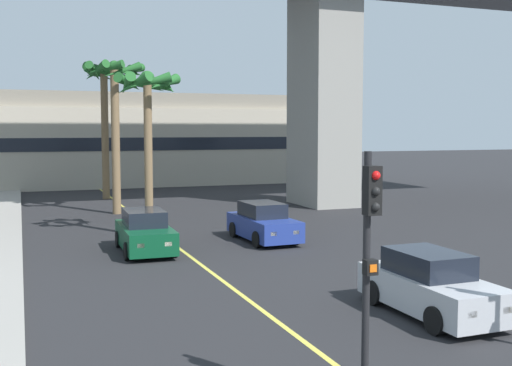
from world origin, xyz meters
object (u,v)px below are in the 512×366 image
(car_queue_second, at_px, (145,233))
(palm_tree_far_median, at_px, (114,91))
(traffic_light_median_near, at_px, (369,247))
(palm_tree_mid_median, at_px, (104,100))
(palm_tree_near_median, at_px, (147,100))
(car_queue_front, at_px, (263,223))
(car_queue_third, at_px, (430,286))

(car_queue_second, distance_m, palm_tree_far_median, 12.45)
(traffic_light_median_near, relative_size, palm_tree_far_median, 0.52)
(palm_tree_far_median, bearing_deg, traffic_light_median_near, -89.37)
(palm_tree_mid_median, bearing_deg, palm_tree_near_median, -90.66)
(car_queue_second, distance_m, traffic_light_median_near, 14.68)
(palm_tree_mid_median, bearing_deg, palm_tree_far_median, -93.15)
(palm_tree_near_median, bearing_deg, car_queue_front, -31.60)
(car_queue_front, relative_size, palm_tree_near_median, 0.60)
(car_queue_second, distance_m, palm_tree_near_median, 6.02)
(car_queue_third, bearing_deg, car_queue_second, 116.13)
(car_queue_front, bearing_deg, palm_tree_near_median, 148.40)
(car_queue_front, xyz_separation_m, palm_tree_near_median, (-4.18, 2.57, 5.01))
(palm_tree_far_median, bearing_deg, palm_tree_mid_median, 86.85)
(palm_tree_mid_median, bearing_deg, car_queue_third, -81.86)
(palm_tree_near_median, xyz_separation_m, palm_tree_far_median, (-0.24, 7.76, 0.80))
(car_queue_front, height_order, palm_tree_near_median, palm_tree_near_median)
(car_queue_front, bearing_deg, palm_tree_mid_median, 102.69)
(traffic_light_median_near, bearing_deg, palm_tree_far_median, 90.63)
(traffic_light_median_near, distance_m, palm_tree_mid_median, 33.19)
(car_queue_second, relative_size, palm_tree_near_median, 0.60)
(palm_tree_mid_median, xyz_separation_m, palm_tree_far_median, (-0.41, -7.46, 0.12))
(traffic_light_median_near, bearing_deg, palm_tree_near_median, 90.15)
(car_queue_front, height_order, palm_tree_mid_median, palm_tree_mid_median)
(palm_tree_near_median, distance_m, palm_tree_far_median, 7.81)
(palm_tree_near_median, bearing_deg, traffic_light_median_near, -89.85)
(car_queue_second, distance_m, palm_tree_mid_median, 19.34)
(car_queue_front, xyz_separation_m, traffic_light_median_near, (-4.14, -15.19, 1.99))
(palm_tree_near_median, relative_size, palm_tree_mid_median, 0.81)
(car_queue_front, bearing_deg, traffic_light_median_near, -105.24)
(car_queue_third, xyz_separation_m, palm_tree_mid_median, (-4.12, 28.78, 5.69))
(palm_tree_near_median, distance_m, palm_tree_mid_median, 15.24)
(car_queue_front, distance_m, car_queue_second, 5.00)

